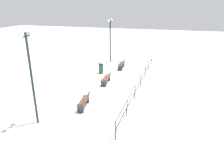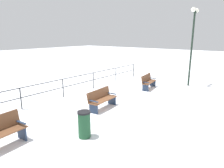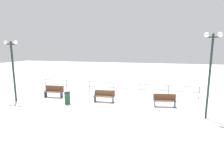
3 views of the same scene
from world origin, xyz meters
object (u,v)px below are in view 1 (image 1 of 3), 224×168
object	(u,v)px
bench_third	(84,101)
lamppost_middle	(29,61)
bench_nearest	(122,64)
lamppost_near	(110,34)
trash_bin	(101,69)
bench_second	(107,78)

from	to	relation	value
bench_third	lamppost_middle	size ratio (longest dim) A/B	0.33
bench_nearest	lamppost_near	distance (m)	3.88
lamppost_middle	lamppost_near	bearing A→B (deg)	-90.00
lamppost_near	trash_bin	bearing A→B (deg)	95.47
bench_nearest	lamppost_near	world-z (taller)	lamppost_near
lamppost_near	lamppost_middle	bearing A→B (deg)	90.00
bench_nearest	bench_second	world-z (taller)	bench_nearest
bench_nearest	lamppost_middle	distance (m)	11.89
bench_nearest	lamppost_middle	bearing A→B (deg)	75.07
trash_bin	lamppost_middle	bearing A→B (deg)	87.49
lamppost_near	bench_third	bearing A→B (deg)	98.96
bench_second	trash_bin	distance (m)	2.76
bench_nearest	bench_third	xyz separation A→B (m)	(0.15, 8.99, -0.04)
bench_nearest	bench_second	distance (m)	4.50
bench_nearest	lamppost_near	bearing A→B (deg)	-53.85
bench_second	trash_bin	xyz separation A→B (m)	(1.33, -2.41, 0.00)
bench_nearest	trash_bin	distance (m)	2.57
bench_second	bench_third	size ratio (longest dim) A/B	1.02
bench_second	lamppost_middle	xyz separation A→B (m)	(1.74, 6.86, 3.00)
bench_nearest	trash_bin	bearing A→B (deg)	48.84
lamppost_middle	trash_bin	world-z (taller)	lamppost_middle
bench_nearest	trash_bin	size ratio (longest dim) A/B	1.85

